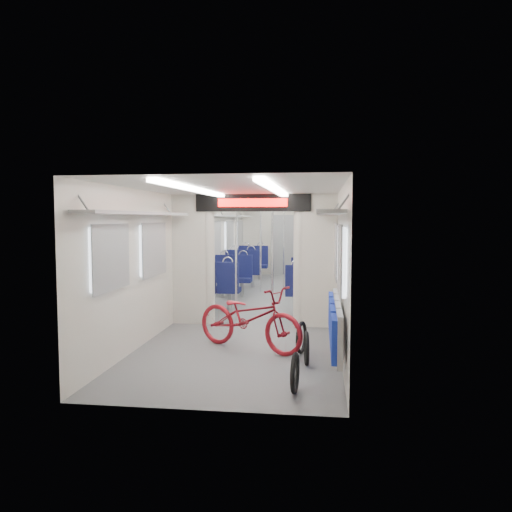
# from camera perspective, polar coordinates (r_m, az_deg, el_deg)

# --- Properties ---
(carriage) EXTENTS (12.00, 12.02, 2.31)m
(carriage) POSITION_cam_1_polar(r_m,az_deg,el_deg) (10.46, 0.99, 2.23)
(carriage) COLOR #515456
(carriage) RESTS_ON ground
(bicycle) EXTENTS (1.85, 1.36, 0.93)m
(bicycle) POSITION_cam_1_polar(r_m,az_deg,el_deg) (7.18, -0.75, -7.05)
(bicycle) COLOR maroon
(bicycle) RESTS_ON ground
(flip_bench) EXTENTS (0.12, 2.15, 0.57)m
(flip_bench) POSITION_cam_1_polar(r_m,az_deg,el_deg) (6.34, 9.01, -7.56)
(flip_bench) COLOR gray
(flip_bench) RESTS_ON carriage
(bike_hoop_a) EXTENTS (0.09, 0.45, 0.45)m
(bike_hoop_a) POSITION_cam_1_polar(r_m,az_deg,el_deg) (5.51, 4.47, -13.44)
(bike_hoop_a) COLOR black
(bike_hoop_a) RESTS_ON ground
(bike_hoop_b) EXTENTS (0.09, 0.44, 0.44)m
(bike_hoop_b) POSITION_cam_1_polar(r_m,az_deg,el_deg) (6.53, 5.80, -10.65)
(bike_hoop_b) COLOR black
(bike_hoop_b) RESTS_ON ground
(bike_hoop_c) EXTENTS (0.15, 0.45, 0.46)m
(bike_hoop_c) POSITION_cam_1_polar(r_m,az_deg,el_deg) (7.05, 5.21, -9.45)
(bike_hoop_c) COLOR black
(bike_hoop_c) RESTS_ON ground
(seat_bay_near_left) EXTENTS (0.92, 2.10, 1.11)m
(seat_bay_near_left) POSITION_cam_1_polar(r_m,az_deg,el_deg) (11.21, -3.46, -2.53)
(seat_bay_near_left) COLOR #0D103A
(seat_bay_near_left) RESTS_ON ground
(seat_bay_near_right) EXTENTS (0.90, 2.01, 1.08)m
(seat_bay_near_right) POSITION_cam_1_polar(r_m,az_deg,el_deg) (10.75, 6.12, -2.90)
(seat_bay_near_right) COLOR #0D103A
(seat_bay_near_right) RESTS_ON ground
(seat_bay_far_left) EXTENTS (0.94, 2.23, 1.15)m
(seat_bay_far_left) POSITION_cam_1_polar(r_m,az_deg,el_deg) (14.62, -0.89, -0.86)
(seat_bay_far_left) COLOR #0D103A
(seat_bay_far_left) RESTS_ON ground
(seat_bay_far_right) EXTENTS (0.90, 2.02, 1.08)m
(seat_bay_far_right) POSITION_cam_1_polar(r_m,az_deg,el_deg) (14.44, 6.45, -1.06)
(seat_bay_far_right) COLOR #0D103A
(seat_bay_far_right) RESTS_ON ground
(stanchion_near_left) EXTENTS (0.04, 0.04, 2.30)m
(stanchion_near_left) POSITION_cam_1_polar(r_m,az_deg,el_deg) (9.14, -2.29, -0.27)
(stanchion_near_left) COLOR silver
(stanchion_near_left) RESTS_ON ground
(stanchion_near_right) EXTENTS (0.04, 0.04, 2.30)m
(stanchion_near_right) POSITION_cam_1_polar(r_m,az_deg,el_deg) (9.61, 1.88, -0.04)
(stanchion_near_right) COLOR silver
(stanchion_near_right) RESTS_ON ground
(stanchion_far_left) EXTENTS (0.05, 0.05, 2.30)m
(stanchion_far_left) POSITION_cam_1_polar(r_m,az_deg,el_deg) (12.68, 0.53, 1.01)
(stanchion_far_left) COLOR silver
(stanchion_far_left) RESTS_ON ground
(stanchion_far_right) EXTENTS (0.04, 0.04, 2.30)m
(stanchion_far_right) POSITION_cam_1_polar(r_m,az_deg,el_deg) (12.27, 3.21, 0.89)
(stanchion_far_right) COLOR silver
(stanchion_far_right) RESTS_ON ground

